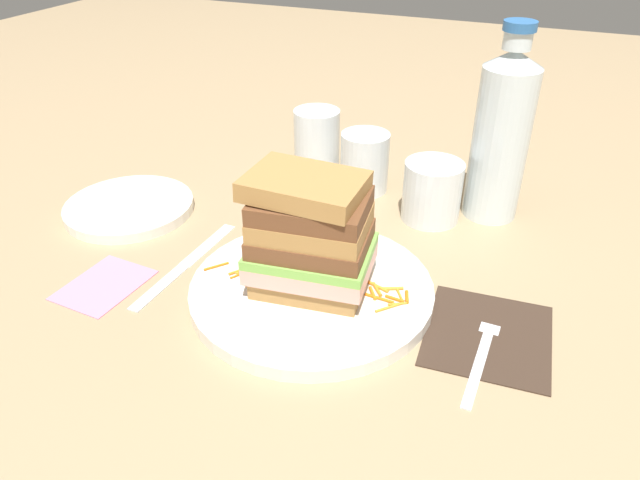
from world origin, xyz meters
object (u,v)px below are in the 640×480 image
Objects in this scene: juice_glass at (432,195)px; empty_tumbler_0 at (317,141)px; sandwich at (309,235)px; napkin_dark at (488,333)px; main_plate at (310,289)px; side_plate at (129,207)px; water_bottle at (501,134)px; napkin_pink at (104,285)px; empty_tumbler_1 at (365,162)px; knife at (183,266)px; fork at (485,345)px.

empty_tumbler_0 is (-0.20, 0.08, 0.01)m from juice_glass.
sandwich is 0.21m from napkin_dark.
main_plate is at bearing -21.36° from sandwich.
side_plate reaches higher than napkin_dark.
sandwich is 0.24m from juice_glass.
water_bottle is at bearing 31.63° from juice_glass.
napkin_dark is 0.29m from water_bottle.
napkin_pink is at bearing -161.83° from main_plate.
water_bottle reaches higher than napkin_dark.
juice_glass is at bearing -23.09° from empty_tumbler_1.
empty_tumbler_0 is at bearing 50.17° from side_plate.
sandwich is at bearing -120.07° from water_bottle.
sandwich is 1.02× the size of napkin_dark.
napkin_pink is at bearing -119.54° from empty_tumbler_1.
water_bottle reaches higher than knife.
water_bottle is at bearing 59.93° from sandwich.
main_plate reaches higher than fork.
main_plate is 0.32m from side_plate.
napkin_pink is (-0.06, -0.07, -0.00)m from knife.
juice_glass is at bearing 117.94° from napkin_dark.
knife is at bearing 46.75° from napkin_pink.
juice_glass is at bearing -148.37° from water_bottle.
fork is at bearing 8.26° from napkin_pink.
empty_tumbler_0 is at bearing 136.83° from napkin_dark.
fork reaches higher than knife.
main_plate is 0.24m from juice_glass.
napkin_dark is 0.68× the size of knife.
napkin_dark is 0.02m from fork.
napkin_dark is at bearing -43.17° from empty_tumbler_0.
water_bottle is (0.16, 0.27, 0.11)m from main_plate.
empty_tumbler_0 reaches higher than napkin_pink.
main_plate is 0.20m from fork.
empty_tumbler_0 reaches higher than side_plate.
fork is 0.51m from side_plate.
napkin_dark is at bearing 2.71° from main_plate.
water_bottle is at bearing 60.06° from main_plate.
empty_tumbler_1 is at bearing 96.27° from main_plate.
sandwich is at bearing -83.87° from empty_tumbler_1.
fork is at bearing -0.92° from knife.
knife is 2.02× the size of napkin_pink.
side_plate is (-0.19, -0.23, -0.04)m from empty_tumbler_0.
water_bottle is 2.61× the size of empty_tumbler_0.
napkin_pink is (-0.23, -0.07, -0.08)m from sandwich.
napkin_pink is at bearing -161.71° from sandwich.
sandwich reaches higher than napkin_pink.
knife is at bearing -30.79° from side_plate.
main_plate is 1.35× the size of knife.
juice_glass is (-0.11, 0.22, 0.03)m from napkin_dark.
fork is 0.37m from empty_tumbler_1.
main_plate is 1.05× the size of water_bottle.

